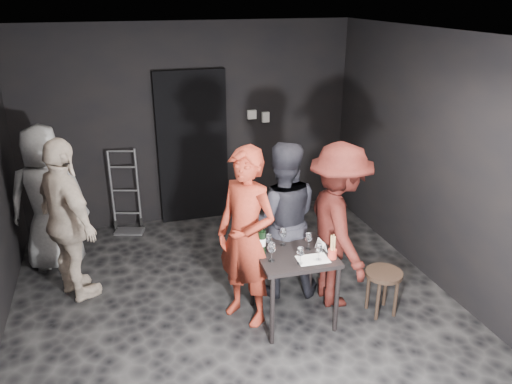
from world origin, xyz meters
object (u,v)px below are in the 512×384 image
object	(u,v)px
wine_bottle	(262,242)
woman_black	(282,211)
server_red	(246,222)
man_maroon	(339,215)
tasting_table	(294,260)
stool	(383,280)
bystander_cream	(66,208)
bystander_grey	(47,189)
hand_truck	(128,216)
breadstick_cup	(333,247)

from	to	relation	value
wine_bottle	woman_black	bearing A→B (deg)	51.84
server_red	woman_black	xyz separation A→B (m)	(0.48, 0.36, -0.11)
woman_black	man_maroon	bearing A→B (deg)	159.27
tasting_table	stool	bearing A→B (deg)	-11.49
bystander_cream	tasting_table	bearing A→B (deg)	-145.96
stool	bystander_grey	bearing A→B (deg)	148.30
tasting_table	woman_black	world-z (taller)	woman_black
hand_truck	server_red	distance (m)	2.69
man_maroon	tasting_table	bearing A→B (deg)	112.21
server_red	breadstick_cup	distance (m)	0.83
server_red	stool	bearing A→B (deg)	39.90
stool	wine_bottle	bearing A→B (deg)	169.47
stool	breadstick_cup	bearing A→B (deg)	-175.74
bystander_cream	breadstick_cup	size ratio (longest dim) A/B	8.07
tasting_table	server_red	size ratio (longest dim) A/B	0.36
woman_black	breadstick_cup	distance (m)	0.77
man_maroon	bystander_cream	world-z (taller)	bystander_cream
server_red	man_maroon	xyz separation A→B (m)	(0.96, 0.02, -0.06)
hand_truck	stool	xyz separation A→B (m)	(2.33, -2.67, 0.17)
breadstick_cup	woman_black	bearing A→B (deg)	107.84
breadstick_cup	bystander_cream	bearing A→B (deg)	151.57
hand_truck	server_red	xyz separation A→B (m)	(1.01, -2.35, 0.84)
hand_truck	tasting_table	xyz separation A→B (m)	(1.44, -2.49, 0.44)
hand_truck	bystander_cream	bearing A→B (deg)	-95.55
tasting_table	man_maroon	xyz separation A→B (m)	(0.53, 0.17, 0.33)
hand_truck	wine_bottle	size ratio (longest dim) A/B	3.41
stool	bystander_cream	distance (m)	3.26
bystander_cream	woman_black	bearing A→B (deg)	-133.31
woman_black	wine_bottle	size ratio (longest dim) A/B	5.66
tasting_table	stool	distance (m)	0.95
wine_bottle	bystander_cream	bearing A→B (deg)	150.14
woman_black	stool	bearing A→B (deg)	155.18
man_maroon	server_red	bearing A→B (deg)	96.08
woman_black	bystander_cream	size ratio (longest dim) A/B	0.93
hand_truck	server_red	size ratio (longest dim) A/B	0.54
bystander_cream	bystander_grey	size ratio (longest dim) A/B	1.05
man_maroon	wine_bottle	bearing A→B (deg)	103.23
bystander_grey	wine_bottle	world-z (taller)	bystander_grey
bystander_cream	stool	bearing A→B (deg)	-141.60
tasting_table	bystander_cream	bearing A→B (deg)	153.06
tasting_table	bystander_grey	xyz separation A→B (m)	(-2.30, 1.79, 0.32)
wine_bottle	server_red	bearing A→B (deg)	138.95
woman_black	wine_bottle	distance (m)	0.59
bystander_cream	man_maroon	bearing A→B (deg)	-137.74
hand_truck	bystander_grey	world-z (taller)	bystander_grey
breadstick_cup	server_red	bearing A→B (deg)	152.69
stool	bystander_grey	size ratio (longest dim) A/B	0.24
hand_truck	woman_black	xyz separation A→B (m)	(1.49, -1.99, 0.73)
stool	bystander_cream	bearing A→B (deg)	157.42
man_maroon	bystander_grey	xyz separation A→B (m)	(-2.84, 1.63, -0.01)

